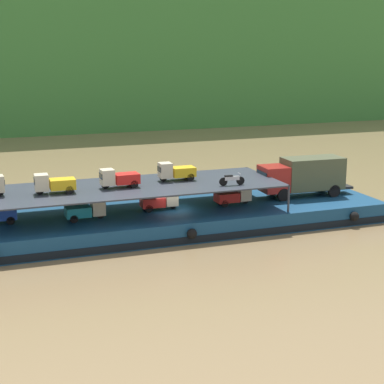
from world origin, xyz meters
name	(u,v)px	position (x,y,z in m)	size (l,w,h in m)	color
ground_plane	(172,229)	(0.00, 0.00, 0.00)	(400.00, 400.00, 0.00)	olive
hillside_far_bank	(39,7)	(0.00, 71.21, 19.50)	(138.64, 39.16, 34.62)	#387533
cargo_barge	(172,219)	(0.00, -0.02, 0.75)	(32.37, 8.70, 1.50)	navy
covered_lorry	(304,175)	(11.20, 0.41, 3.19)	(7.92, 2.54, 3.10)	maroon
cargo_rack	(121,188)	(-3.80, 0.00, 3.44)	(23.17, 7.34, 2.00)	#2D333D
mini_truck_lower_aft	(86,210)	(-6.48, -0.58, 2.19)	(2.76, 1.24, 1.38)	teal
mini_truck_lower_mid	(160,200)	(-0.84, 0.28, 2.19)	(2.78, 1.26, 1.38)	red
mini_truck_lower_fore	(234,196)	(4.85, -0.21, 2.19)	(2.76, 1.23, 1.38)	red
mini_truck_upper_mid	(54,184)	(-8.54, -0.39, 4.19)	(2.78, 1.27, 1.38)	gold
mini_truck_upper_fore	(119,178)	(-3.99, -0.16, 4.19)	(2.77, 1.26, 1.38)	red
mini_truck_upper_bow	(176,171)	(0.58, 0.76, 4.19)	(2.75, 1.21, 1.38)	gold
motorcycle_upper_port	(232,179)	(3.80, -2.20, 3.93)	(1.90, 0.55, 0.87)	black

